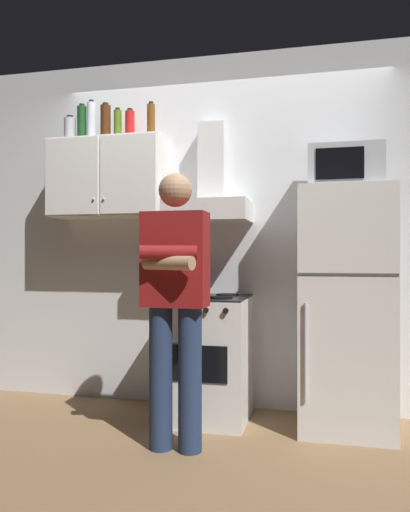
{
  "coord_description": "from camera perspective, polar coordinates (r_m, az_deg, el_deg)",
  "views": [
    {
      "loc": [
        0.72,
        -3.13,
        1.15
      ],
      "look_at": [
        0.0,
        0.0,
        1.15
      ],
      "focal_mm": 34.26,
      "sensor_mm": 36.0,
      "label": 1
    }
  ],
  "objects": [
    {
      "name": "back_wall_tiled",
      "position": [
        3.8,
        2.04,
        3.01
      ],
      "size": [
        4.8,
        0.1,
        2.7
      ],
      "primitive_type": "cube",
      "color": "white",
      "rests_on": "ground_plane"
    },
    {
      "name": "bottle_beer_brown",
      "position": [
        3.84,
        -6.32,
        15.47
      ],
      "size": [
        0.06,
        0.06,
        0.26
      ],
      "color": "brown",
      "rests_on": "upper_cabinet"
    },
    {
      "name": "bottle_vodka_clear",
      "position": [
        4.06,
        -13.12,
        15.04
      ],
      "size": [
        0.07,
        0.07,
        0.32
      ],
      "color": "silver",
      "rests_on": "upper_cabinet"
    },
    {
      "name": "bottle_olive_oil",
      "position": [
        3.97,
        -10.16,
        14.84
      ],
      "size": [
        0.06,
        0.06,
        0.25
      ],
      "color": "#4C6B19",
      "rests_on": "upper_cabinet"
    },
    {
      "name": "upper_cabinet",
      "position": [
        3.89,
        -11.17,
        8.87
      ],
      "size": [
        0.9,
        0.37,
        0.6
      ],
      "color": "white"
    },
    {
      "name": "ground_plane",
      "position": [
        3.41,
        0.0,
        -19.72
      ],
      "size": [
        7.0,
        7.0,
        0.0
      ],
      "primitive_type": "plane",
      "color": "olive"
    },
    {
      "name": "bottle_canister_steel",
      "position": [
        4.15,
        -15.49,
        13.96
      ],
      "size": [
        0.09,
        0.09,
        0.22
      ],
      "color": "#B2B5BA",
      "rests_on": "upper_cabinet"
    },
    {
      "name": "person_standing",
      "position": [
        2.9,
        -3.53,
        -4.92
      ],
      "size": [
        0.38,
        0.33,
        1.64
      ],
      "color": "navy",
      "rests_on": "ground_plane"
    },
    {
      "name": "bottle_rum_dark",
      "position": [
        3.99,
        -11.54,
        15.04
      ],
      "size": [
        0.08,
        0.08,
        0.29
      ],
      "color": "#47230F",
      "rests_on": "upper_cabinet"
    },
    {
      "name": "refrigerator",
      "position": [
        3.4,
        16.02,
        -5.91
      ],
      "size": [
        0.6,
        0.62,
        1.6
      ],
      "color": "white",
      "rests_on": "ground_plane"
    },
    {
      "name": "range_hood",
      "position": [
        3.62,
        0.57,
        7.1
      ],
      "size": [
        0.6,
        0.44,
        0.75
      ],
      "color": "white"
    },
    {
      "name": "bottle_wine_green",
      "position": [
        4.11,
        -14.18,
        14.72
      ],
      "size": [
        0.07,
        0.07,
        0.3
      ],
      "color": "#19471E",
      "rests_on": "upper_cabinet"
    },
    {
      "name": "bottle_soda_red",
      "position": [
        3.95,
        -8.76,
        14.86
      ],
      "size": [
        0.07,
        0.07,
        0.24
      ],
      "color": "red",
      "rests_on": "upper_cabinet"
    },
    {
      "name": "stove_oven",
      "position": [
        3.54,
        0.12,
        -11.71
      ],
      "size": [
        0.6,
        0.62,
        0.87
      ],
      "color": "white",
      "rests_on": "ground_plane"
    },
    {
      "name": "microwave",
      "position": [
        3.45,
        15.99,
        9.84
      ],
      "size": [
        0.48,
        0.37,
        0.28
      ],
      "color": "#B7BABF",
      "rests_on": "refrigerator"
    }
  ]
}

